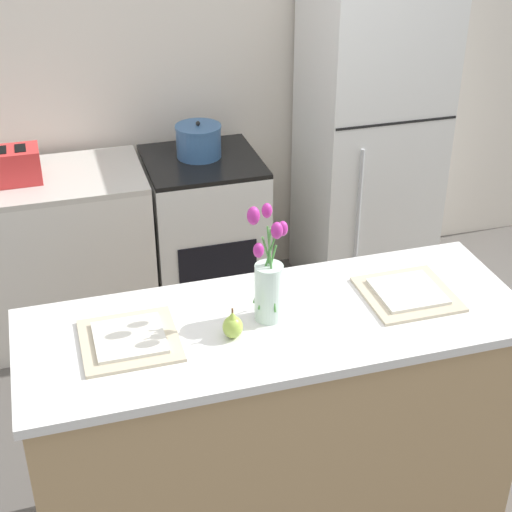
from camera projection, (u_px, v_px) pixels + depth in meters
The scene contains 11 objects.
ground_plane at pixel (273, 512), 3.22m from camera, with size 10.00×10.00×0.00m, color #59544F.
back_wall at pixel (164, 57), 4.21m from camera, with size 5.20×0.08×2.70m.
kitchen_island at pixel (275, 423), 2.98m from camera, with size 1.80×0.66×0.96m.
stove_range at pixel (205, 235), 4.35m from camera, with size 0.60×0.61×0.91m.
refrigerator at pixel (368, 141), 4.36m from camera, with size 0.68×0.67×1.81m.
flower_vase at pixel (268, 281), 2.68m from camera, with size 0.14×0.16×0.43m.
pear_figurine at pixel (233, 326), 2.63m from camera, with size 0.07×0.07×0.11m.
plate_setting_left at pixel (130, 339), 2.63m from camera, with size 0.33×0.33×0.02m.
plate_setting_right at pixel (408, 293), 2.88m from camera, with size 0.33×0.33×0.02m.
toaster at pixel (13, 165), 3.84m from camera, with size 0.28×0.18×0.17m.
cooking_pot at pixel (199, 141), 4.11m from camera, with size 0.24×0.24×0.20m.
Camera 1 is at (-0.71, -2.16, 2.51)m, focal length 55.00 mm.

